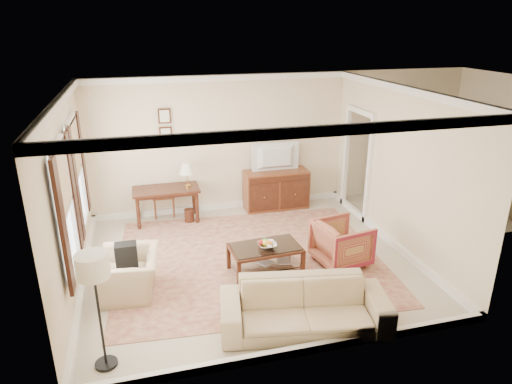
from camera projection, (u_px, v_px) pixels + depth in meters
name	position (u px, v px, depth m)	size (l,w,h in m)	color
room_shell	(249.00, 120.00, 7.04)	(5.51, 5.01, 2.91)	beige
annex_bedroom	(436.00, 196.00, 9.92)	(3.00, 2.70, 2.90)	beige
window_front	(66.00, 209.00, 6.08)	(0.12, 1.56, 1.80)	#CCB284
window_rear	(77.00, 173.00, 7.52)	(0.12, 1.56, 1.80)	#CCB284
doorway	(357.00, 165.00, 9.54)	(0.10, 1.12, 2.25)	white
rug	(249.00, 259.00, 7.97)	(4.49, 3.85, 0.01)	maroon
writing_desk	(166.00, 194.00, 9.27)	(1.33, 0.66, 0.73)	#4A2215
desk_chair	(163.00, 192.00, 9.60)	(0.45, 0.45, 1.05)	brown
desk_lamp	(187.00, 175.00, 9.25)	(0.32, 0.32, 0.50)	silver
framed_prints	(165.00, 125.00, 9.19)	(0.25, 0.04, 0.68)	#4A2215
sideboard	(276.00, 189.00, 10.03)	(1.39, 0.54, 0.86)	brown
tv	(277.00, 149.00, 9.69)	(1.00, 0.57, 0.13)	black
coffee_table	(265.00, 252.00, 7.43)	(1.18, 0.74, 0.48)	#4A2215
fruit_bowl	(267.00, 245.00, 7.32)	(0.42, 0.42, 0.10)	silver
book_a	(259.00, 264.00, 7.44)	(0.28, 0.04, 0.38)	brown
book_b	(277.00, 260.00, 7.57)	(0.28, 0.03, 0.38)	brown
striped_armchair	(342.00, 241.00, 7.69)	(0.82, 0.76, 0.84)	maroon
club_armchair	(129.00, 267.00, 6.85)	(0.99, 0.64, 0.86)	tan
backpack	(126.00, 253.00, 6.77)	(0.32, 0.22, 0.40)	black
sofa	(305.00, 300.00, 6.04)	(2.24, 0.65, 0.87)	tan
floor_lamp	(94.00, 274.00, 5.07)	(0.37, 0.37, 1.51)	black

